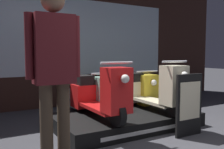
# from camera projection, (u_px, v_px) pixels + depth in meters

# --- Properties ---
(shop_wall_back) EXTENTS (8.54, 0.09, 3.20)m
(shop_wall_back) POSITION_uv_depth(u_px,v_px,m) (77.00, 35.00, 5.69)
(shop_wall_back) COLOR #331E19
(shop_wall_back) RESTS_ON ground_plane
(display_platform) EXTENTS (2.25, 1.25, 0.21)m
(display_platform) POSITION_uv_depth(u_px,v_px,m) (126.00, 120.00, 4.03)
(display_platform) COLOR black
(display_platform) RESTS_ON ground_plane
(scooter_display_left) EXTENTS (0.48, 1.53, 0.86)m
(scooter_display_left) POSITION_uv_depth(u_px,v_px,m) (98.00, 95.00, 3.73)
(scooter_display_left) COLOR black
(scooter_display_left) RESTS_ON display_platform
(scooter_display_right) EXTENTS (0.48, 1.53, 0.86)m
(scooter_display_right) POSITION_uv_depth(u_px,v_px,m) (152.00, 90.00, 4.23)
(scooter_display_right) COLOR black
(scooter_display_right) RESTS_ON display_platform
(scooter_backrow_0) EXTENTS (0.48, 1.53, 0.86)m
(scooter_backrow_0) POSITION_uv_depth(u_px,v_px,m) (91.00, 98.00, 4.71)
(scooter_backrow_0) COLOR black
(scooter_backrow_0) RESTS_ON ground_plane
(scooter_backrow_1) EXTENTS (0.48, 1.53, 0.86)m
(scooter_backrow_1) POSITION_uv_depth(u_px,v_px,m) (131.00, 94.00, 5.17)
(scooter_backrow_1) COLOR black
(scooter_backrow_1) RESTS_ON ground_plane
(person_left_browsing) EXTENTS (0.56, 0.24, 1.81)m
(person_left_browsing) POSITION_uv_depth(u_px,v_px,m) (54.00, 64.00, 2.50)
(person_left_browsing) COLOR #473828
(person_left_browsing) RESTS_ON ground_plane
(price_sign_board) EXTENTS (0.48, 0.04, 0.89)m
(price_sign_board) POSITION_uv_depth(u_px,v_px,m) (189.00, 105.00, 3.54)
(price_sign_board) COLOR black
(price_sign_board) RESTS_ON ground_plane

